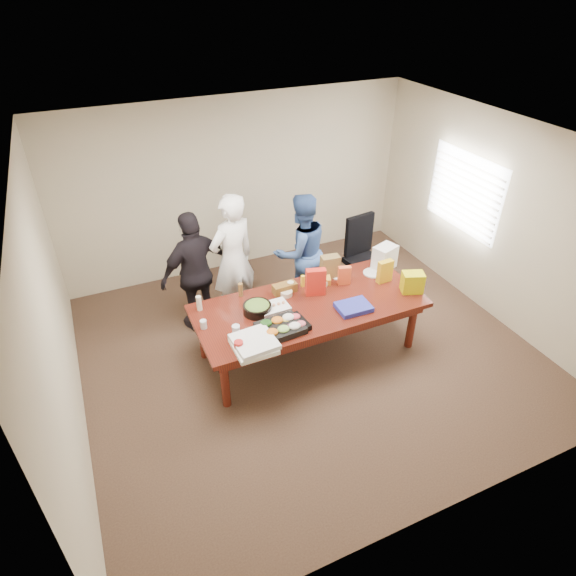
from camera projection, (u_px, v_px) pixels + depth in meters
name	position (u px, v px, depth m)	size (l,w,h in m)	color
floor	(308.00, 351.00, 6.34)	(5.50, 5.00, 0.02)	#47301E
ceiling	(314.00, 144.00, 4.82)	(5.50, 5.00, 0.02)	white
wall_back	(238.00, 186.00, 7.47)	(5.50, 0.04, 2.70)	beige
wall_front	(457.00, 416.00, 3.69)	(5.50, 0.04, 2.70)	beige
wall_left	(53.00, 322.00, 4.64)	(0.04, 5.00, 2.70)	beige
wall_right	(494.00, 219.00, 6.51)	(0.04, 5.00, 2.70)	beige
window_panel	(464.00, 192.00, 6.87)	(0.03, 1.40, 1.10)	white
window_blinds	(462.00, 193.00, 6.86)	(0.04, 1.36, 1.00)	beige
conference_table	(309.00, 328.00, 6.12)	(2.80, 1.20, 0.75)	#4C1C0F
office_chair	(365.00, 259.00, 7.16)	(0.57, 0.57, 1.13)	black
person_center	(233.00, 260.00, 6.43)	(0.68, 0.45, 1.87)	white
person_right	(301.00, 252.00, 6.78)	(0.83, 0.64, 1.70)	#37599D
person_left	(196.00, 272.00, 6.32)	(1.00, 0.42, 1.70)	black
veggie_tray	(280.00, 328.00, 5.47)	(0.50, 0.39, 0.08)	black
fruit_tray	(289.00, 326.00, 5.51)	(0.41, 0.32, 0.06)	black
sheet_cake	(274.00, 308.00, 5.79)	(0.35, 0.26, 0.06)	white
salad_bowl	(257.00, 309.00, 5.74)	(0.34, 0.34, 0.11)	black
chip_bag_blue	(354.00, 307.00, 5.81)	(0.40, 0.30, 0.06)	#272EA5
chip_bag_red	(316.00, 282.00, 6.00)	(0.24, 0.10, 0.35)	red
chip_bag_yellow	(385.00, 271.00, 6.25)	(0.20, 0.08, 0.30)	gold
chip_bag_orange	(344.00, 275.00, 6.22)	(0.16, 0.07, 0.25)	#EF592D
mayo_jar	(290.00, 286.00, 6.13)	(0.08, 0.08, 0.12)	silver
mustard_bottle	(303.00, 281.00, 6.20)	(0.05, 0.05, 0.15)	yellow
dressing_bottle	(241.00, 290.00, 6.01)	(0.06, 0.06, 0.18)	brown
ranch_bottle	(199.00, 303.00, 5.76)	(0.06, 0.06, 0.19)	silver
banana_bunch	(321.00, 280.00, 6.28)	(0.25, 0.15, 0.08)	gold
bread_loaf	(285.00, 288.00, 6.09)	(0.30, 0.13, 0.12)	brown
kraft_bag	(330.00, 267.00, 6.34)	(0.24, 0.14, 0.31)	brown
red_cup	(239.00, 346.00, 5.16)	(0.10, 0.10, 0.13)	red
clear_cup_a	(236.00, 330.00, 5.40)	(0.09, 0.09, 0.12)	silver
clear_cup_b	(203.00, 324.00, 5.50)	(0.08, 0.08, 0.10)	silver
pizza_box_lower	(254.00, 346.00, 5.23)	(0.44, 0.44, 0.05)	white
pizza_box_upper	(254.00, 342.00, 5.21)	(0.44, 0.44, 0.05)	white
plate_a	(373.00, 273.00, 6.49)	(0.26, 0.26, 0.01)	silver
plate_b	(339.00, 275.00, 6.45)	(0.25, 0.25, 0.02)	white
dip_bowl_a	(322.00, 282.00, 6.26)	(0.16, 0.16, 0.06)	beige
dip_bowl_b	(286.00, 293.00, 6.05)	(0.15, 0.15, 0.06)	beige
grocery_bag_white	(385.00, 257.00, 6.53)	(0.30, 0.22, 0.32)	white
grocery_bag_yellow	(412.00, 282.00, 6.07)	(0.26, 0.18, 0.26)	#D5D308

